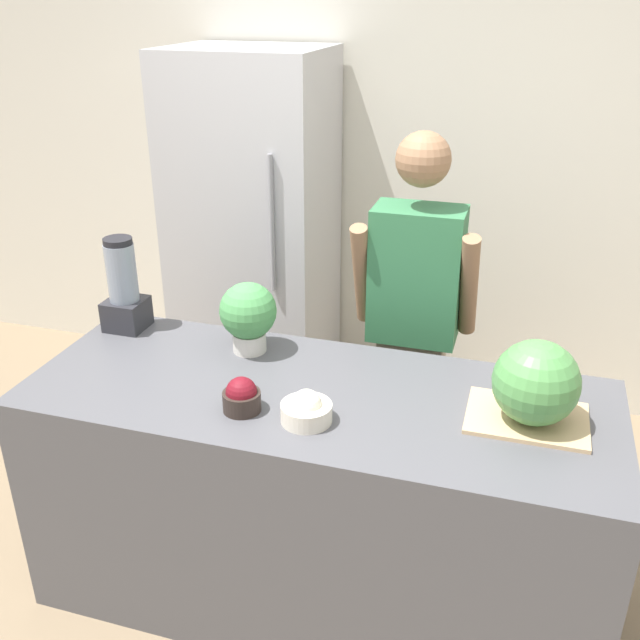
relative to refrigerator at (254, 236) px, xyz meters
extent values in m
cube|color=silver|center=(0.75, 0.38, 0.37)|extent=(8.00, 0.06, 2.60)
cube|color=#4C4C51|center=(0.75, -1.34, -0.49)|extent=(1.99, 0.76, 0.88)
cube|color=#B7B7BC|center=(0.00, 0.00, 0.00)|extent=(0.76, 0.65, 1.87)
cylinder|color=gray|center=(0.23, -0.34, 0.19)|extent=(0.02, 0.02, 0.65)
cube|color=gray|center=(0.96, -0.63, -0.54)|extent=(0.27, 0.18, 0.79)
cube|color=#337247|center=(0.96, -0.63, 0.13)|extent=(0.36, 0.22, 0.56)
sphere|color=#936B4C|center=(0.96, -0.63, 0.60)|extent=(0.21, 0.21, 0.21)
cylinder|color=#936B4C|center=(0.74, -0.67, 0.12)|extent=(0.07, 0.23, 0.47)
cylinder|color=#936B4C|center=(1.17, -0.67, 0.12)|extent=(0.07, 0.23, 0.47)
cube|color=tan|center=(1.43, -1.31, -0.04)|extent=(0.37, 0.27, 0.01)
sphere|color=#4C8C47|center=(1.45, -1.33, 0.10)|extent=(0.27, 0.27, 0.27)
cylinder|color=#2D231E|center=(0.56, -1.51, -0.02)|extent=(0.12, 0.12, 0.07)
sphere|color=maroon|center=(0.56, -1.51, 0.02)|extent=(0.10, 0.10, 0.10)
cylinder|color=beige|center=(0.77, -1.51, -0.02)|extent=(0.16, 0.16, 0.06)
sphere|color=white|center=(0.77, -1.51, 0.01)|extent=(0.10, 0.10, 0.10)
cube|color=#28282D|center=(-0.12, -1.08, 0.01)|extent=(0.15, 0.15, 0.12)
cylinder|color=gray|center=(-0.12, -1.08, 0.19)|extent=(0.12, 0.12, 0.23)
cylinder|color=black|center=(-0.12, -1.08, 0.31)|extent=(0.11, 0.11, 0.02)
cylinder|color=beige|center=(0.42, -1.12, -0.01)|extent=(0.12, 0.12, 0.07)
sphere|color=#478E4C|center=(0.42, -1.12, 0.11)|extent=(0.21, 0.21, 0.21)
camera|label=1|loc=(1.36, -3.31, 1.18)|focal=40.00mm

